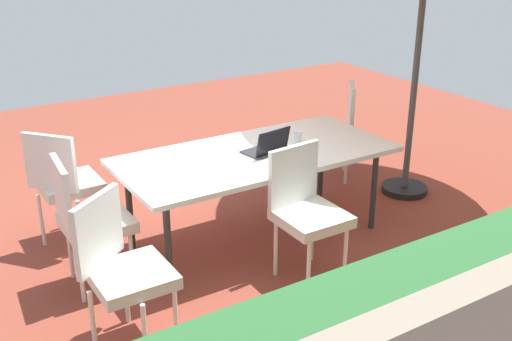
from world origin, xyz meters
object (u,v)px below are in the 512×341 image
at_px(chair_southwest, 335,125).
at_px(chair_east, 87,217).
at_px(chair_northeast, 122,265).
at_px(cup, 298,138).
at_px(laptop, 267,148).
at_px(chair_southeast, 65,180).
at_px(chair_north, 306,207).
at_px(dining_table, 256,158).

bearing_deg(chair_southwest, chair_east, -38.74).
bearing_deg(chair_northeast, cup, -14.57).
xyz_separation_m(chair_east, chair_southwest, (-2.76, -0.70, 0.00)).
height_order(chair_east, laptop, chair_east).
distance_m(chair_southeast, chair_north, 1.95).
distance_m(dining_table, cup, 0.41).
relative_size(chair_northeast, cup, 8.62).
relative_size(chair_northeast, chair_north, 1.00).
bearing_deg(chair_northeast, laptop, -11.73).
relative_size(chair_northeast, chair_east, 1.00).
bearing_deg(cup, dining_table, -1.96).
height_order(chair_north, laptop, chair_north).
height_order(chair_northeast, laptop, chair_northeast).
height_order(chair_southeast, chair_northeast, same).
xyz_separation_m(chair_southeast, cup, (-1.72, 0.77, 0.27)).
bearing_deg(laptop, cup, 179.03).
bearing_deg(laptop, chair_east, -11.72).
bearing_deg(cup, laptop, 7.77).
bearing_deg(dining_table, laptop, 138.72).
height_order(dining_table, chair_northeast, chair_northeast).
relative_size(dining_table, chair_north, 2.23).
bearing_deg(chair_northeast, chair_north, -33.65).
bearing_deg(chair_north, chair_east, 148.11).
relative_size(chair_northeast, chair_southwest, 1.00).
height_order(dining_table, chair_southeast, chair_southeast).
relative_size(chair_southeast, chair_southwest, 1.00).
distance_m(chair_southeast, chair_east, 0.74).
distance_m(chair_southeast, chair_northeast, 1.49).
relative_size(dining_table, chair_east, 2.23).
bearing_deg(chair_east, laptop, -88.10).
distance_m(dining_table, chair_northeast, 1.59).
relative_size(dining_table, chair_northeast, 2.23).
bearing_deg(chair_east, dining_table, -85.83).
height_order(chair_northeast, chair_north, same).
height_order(chair_southwest, laptop, chair_southwest).
bearing_deg(dining_table, chair_southwest, -152.65).
height_order(dining_table, chair_north, chair_north).
relative_size(chair_northeast, laptop, 2.77).
bearing_deg(dining_table, chair_northeast, 27.64).
bearing_deg(chair_southwest, laptop, -22.54).
bearing_deg(laptop, chair_northeast, 15.99).
relative_size(chair_southeast, chair_east, 1.00).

